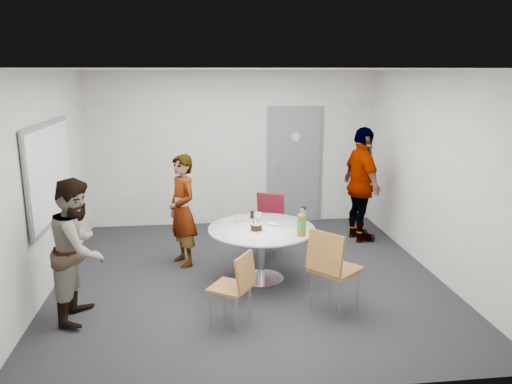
{
  "coord_description": "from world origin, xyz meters",
  "views": [
    {
      "loc": [
        -0.64,
        -6.17,
        2.68
      ],
      "look_at": [
        0.13,
        0.25,
        1.11
      ],
      "focal_mm": 35.0,
      "sensor_mm": 36.0,
      "label": 1
    }
  ],
  "objects": [
    {
      "name": "chair_far",
      "position": [
        0.38,
        0.86,
        0.56
      ],
      "size": [
        0.59,
        0.61,
        0.91
      ],
      "rotation": [
        0.0,
        0.0,
        2.67
      ],
      "color": "maroon",
      "rests_on": "floor"
    },
    {
      "name": "chair_near_right",
      "position": [
        0.81,
        -1.11,
        0.6
      ],
      "size": [
        0.68,
        0.68,
        0.98
      ],
      "rotation": [
        0.0,
        0.0,
        -0.86
      ],
      "color": "brown",
      "rests_on": "floor"
    },
    {
      "name": "table",
      "position": [
        0.19,
        -0.11,
        0.62
      ],
      "size": [
        1.37,
        1.37,
        1.06
      ],
      "color": "white",
      "rests_on": "floor"
    },
    {
      "name": "wall_right",
      "position": [
        2.5,
        0.0,
        1.35
      ],
      "size": [
        0.0,
        5.0,
        5.0
      ],
      "primitive_type": "plane",
      "rotation": [
        1.57,
        0.0,
        -1.57
      ],
      "color": "#BAB8B1",
      "rests_on": "floor"
    },
    {
      "name": "wall_front",
      "position": [
        0.0,
        -2.5,
        1.35
      ],
      "size": [
        5.0,
        0.0,
        5.0
      ],
      "primitive_type": "plane",
      "rotation": [
        -1.57,
        0.0,
        0.0
      ],
      "color": "#BAB8B1",
      "rests_on": "floor"
    },
    {
      "name": "person_main",
      "position": [
        -0.86,
        0.59,
        0.79
      ],
      "size": [
        0.59,
        0.68,
        1.57
      ],
      "primitive_type": "imported",
      "rotation": [
        0.0,
        0.0,
        -1.12
      ],
      "color": "#A5C6EA",
      "rests_on": "floor"
    },
    {
      "name": "wall_left",
      "position": [
        -2.5,
        0.0,
        1.35
      ],
      "size": [
        0.0,
        5.0,
        5.0
      ],
      "primitive_type": "plane",
      "rotation": [
        1.57,
        0.0,
        1.57
      ],
      "color": "#BAB8B1",
      "rests_on": "floor"
    },
    {
      "name": "person_right",
      "position": [
        1.95,
        1.3,
        0.92
      ],
      "size": [
        0.59,
        1.13,
        1.84
      ],
      "primitive_type": "imported",
      "rotation": [
        0.0,
        0.0,
        1.71
      ],
      "color": "black",
      "rests_on": "floor"
    },
    {
      "name": "ceiling",
      "position": [
        0.0,
        0.0,
        2.7
      ],
      "size": [
        5.0,
        5.0,
        0.0
      ],
      "primitive_type": "plane",
      "rotation": [
        3.14,
        0.0,
        0.0
      ],
      "color": "silver",
      "rests_on": "wall_back"
    },
    {
      "name": "person_left",
      "position": [
        -1.95,
        -0.85,
        0.79
      ],
      "size": [
        0.66,
        0.82,
        1.58
      ],
      "primitive_type": "imported",
      "rotation": [
        0.0,
        0.0,
        1.49
      ],
      "color": "white",
      "rests_on": "floor"
    },
    {
      "name": "wall_back",
      "position": [
        0.0,
        2.5,
        1.35
      ],
      "size": [
        5.0,
        0.0,
        5.0
      ],
      "primitive_type": "plane",
      "rotation": [
        1.57,
        0.0,
        0.0
      ],
      "color": "#BAB8B1",
      "rests_on": "floor"
    },
    {
      "name": "door",
      "position": [
        1.1,
        2.48,
        1.03
      ],
      "size": [
        1.02,
        0.17,
        2.12
      ],
      "color": "slate",
      "rests_on": "wall_back"
    },
    {
      "name": "chair_near_left",
      "position": [
        -0.26,
        -1.26,
        0.5
      ],
      "size": [
        0.56,
        0.55,
        0.82
      ],
      "rotation": [
        0.0,
        0.0,
        1.01
      ],
      "color": "brown",
      "rests_on": "floor"
    },
    {
      "name": "floor",
      "position": [
        0.0,
        0.0,
        0.0
      ],
      "size": [
        5.0,
        5.0,
        0.0
      ],
      "primitive_type": "plane",
      "color": "#242428",
      "rests_on": "ground"
    },
    {
      "name": "whiteboard",
      "position": [
        -2.46,
        0.2,
        1.45
      ],
      "size": [
        0.04,
        1.9,
        1.25
      ],
      "color": "slate",
      "rests_on": "wall_left"
    }
  ]
}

